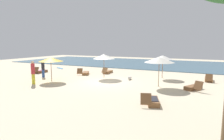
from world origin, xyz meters
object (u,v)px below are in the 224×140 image
object	(u,v)px
umbrella_1	(159,60)
umbrella_4	(51,59)
surfboard	(60,68)
lounger_3	(194,87)
lounger_0	(152,101)
person_1	(43,69)
lounger_2	(41,71)
dog	(130,78)
lounger_1	(108,72)
person_0	(33,72)
lounger_5	(209,79)
umbrella_5	(163,57)
lounger_4	(85,73)
umbrella_0	(104,57)

from	to	relation	value
umbrella_1	umbrella_4	distance (m)	9.31
surfboard	lounger_3	bearing A→B (deg)	-16.99
lounger_0	lounger_3	distance (m)	5.00
lounger_3	person_1	size ratio (longest dim) A/B	1.01
lounger_2	dog	size ratio (longest dim) A/B	2.55
lounger_0	person_1	size ratio (longest dim) A/B	1.05
lounger_1	lounger_2	distance (m)	7.67
lounger_1	dog	xyz separation A→B (m)	(3.62, -2.57, -0.01)
lounger_2	person_0	size ratio (longest dim) A/B	0.87
lounger_5	person_1	world-z (taller)	person_1
umbrella_1	umbrella_5	bearing A→B (deg)	96.84
lounger_2	person_1	world-z (taller)	person_1
lounger_4	lounger_1	bearing A→B (deg)	47.21
person_1	person_0	bearing A→B (deg)	-57.92
lounger_2	umbrella_1	bearing A→B (deg)	-4.83
person_1	surfboard	world-z (taller)	person_1
umbrella_1	lounger_0	world-z (taller)	umbrella_1
umbrella_0	person_0	world-z (taller)	umbrella_0
umbrella_1	umbrella_5	distance (m)	3.83
person_0	dog	bearing A→B (deg)	39.07
umbrella_5	surfboard	xyz separation A→B (m)	(-14.00, 1.50, -1.97)
lounger_5	person_1	bearing A→B (deg)	-161.80
lounger_0	surfboard	distance (m)	17.99
lounger_4	person_1	distance (m)	4.31
person_0	person_1	size ratio (longest dim) A/B	1.14
umbrella_5	person_1	xyz separation A→B (m)	(-10.82, -4.57, -1.15)
lounger_1	lounger_4	size ratio (longest dim) A/B	0.98
umbrella_0	lounger_2	size ratio (longest dim) A/B	1.38
lounger_0	dog	size ratio (longest dim) A/B	2.70
umbrella_1	lounger_2	xyz separation A→B (m)	(-13.65, 1.15, -1.92)
lounger_2	person_1	size ratio (longest dim) A/B	0.99
umbrella_5	person_0	size ratio (longest dim) A/B	1.14
umbrella_4	lounger_0	world-z (taller)	umbrella_4
lounger_4	umbrella_1	bearing A→B (deg)	-15.77
person_0	lounger_2	bearing A→B (deg)	131.13
umbrella_0	surfboard	size ratio (longest dim) A/B	1.14
person_1	surfboard	size ratio (longest dim) A/B	0.83
umbrella_4	lounger_1	world-z (taller)	umbrella_4
umbrella_5	lounger_4	bearing A→B (deg)	-169.86
umbrella_1	lounger_1	size ratio (longest dim) A/B	1.35
lounger_3	lounger_5	xyz separation A→B (m)	(1.05, 4.01, -0.00)
lounger_1	lounger_5	xyz separation A→B (m)	(10.23, -0.17, 0.00)
dog	person_1	bearing A→B (deg)	-163.18
umbrella_4	lounger_4	distance (m)	4.71
umbrella_5	person_0	xyz separation A→B (m)	(-9.08, -7.36, -1.01)
dog	umbrella_1	bearing A→B (deg)	-29.64
lounger_4	umbrella_5	bearing A→B (deg)	10.14
umbrella_4	lounger_4	bearing A→B (deg)	80.94
umbrella_0	dog	xyz separation A→B (m)	(2.59, 0.21, -1.93)
umbrella_4	surfboard	world-z (taller)	umbrella_4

